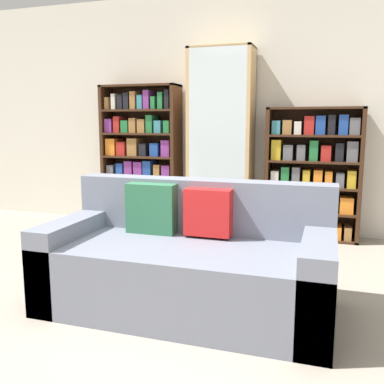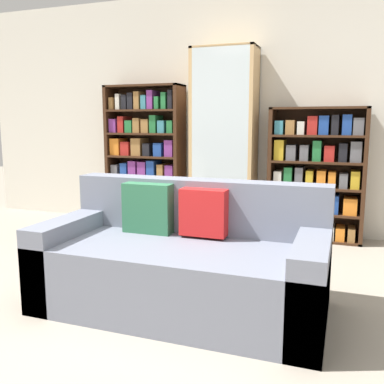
# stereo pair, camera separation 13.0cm
# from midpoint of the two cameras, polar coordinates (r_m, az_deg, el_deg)

# --- Properties ---
(ground_plane) EXTENTS (16.00, 16.00, 0.00)m
(ground_plane) POSITION_cam_midpoint_polar(r_m,az_deg,el_deg) (2.66, -6.92, -18.76)
(ground_plane) COLOR gray
(wall_back) EXTENTS (7.01, 0.06, 2.70)m
(wall_back) POSITION_cam_midpoint_polar(r_m,az_deg,el_deg) (5.01, 7.56, 10.41)
(wall_back) COLOR silver
(wall_back) RESTS_ON ground
(couch) EXTENTS (1.89, 0.90, 0.84)m
(couch) POSITION_cam_midpoint_polar(r_m,az_deg,el_deg) (2.94, 0.08, -9.54)
(couch) COLOR slate
(couch) RESTS_ON ground
(bookshelf_left) EXTENTS (0.94, 0.32, 1.68)m
(bookshelf_left) POSITION_cam_midpoint_polar(r_m,az_deg,el_deg) (5.21, -5.55, 4.51)
(bookshelf_left) COLOR #3D2314
(bookshelf_left) RESTS_ON ground
(display_cabinet) EXTENTS (0.71, 0.36, 2.05)m
(display_cabinet) POSITION_cam_midpoint_polar(r_m,az_deg,el_deg) (4.84, 5.06, 6.61)
(display_cabinet) COLOR tan
(display_cabinet) RESTS_ON ground
(bookshelf_right) EXTENTS (0.99, 0.32, 1.40)m
(bookshelf_right) POSITION_cam_midpoint_polar(r_m,az_deg,el_deg) (4.73, 16.98, 2.13)
(bookshelf_right) COLOR #3D2314
(bookshelf_right) RESTS_ON ground
(wine_bottle) EXTENTS (0.08, 0.08, 0.39)m
(wine_bottle) POSITION_cam_midpoint_polar(r_m,az_deg,el_deg) (3.77, 8.77, -7.59)
(wine_bottle) COLOR black
(wine_bottle) RESTS_ON ground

